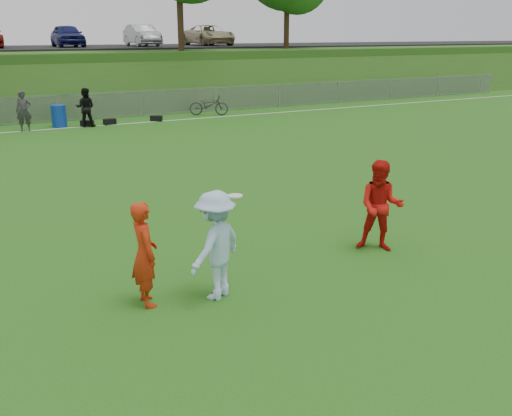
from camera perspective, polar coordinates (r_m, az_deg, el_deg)
ground at (r=9.87m, az=0.61°, el=-6.90°), size 120.00×120.00×0.00m
sideline_far at (r=26.57m, az=-18.49°, el=7.59°), size 60.00×0.10×0.01m
fence at (r=28.44m, az=-19.34°, el=9.40°), size 58.00×0.06×1.30m
berm at (r=39.23m, az=-22.16°, el=12.26°), size 120.00×18.00×3.00m
parking_lot at (r=41.14m, az=-22.74°, el=14.54°), size 120.00×12.00×0.10m
gear_bags at (r=26.83m, az=-16.44°, el=8.13°), size 7.88×0.56×0.26m
player_red_left at (r=8.79m, az=-11.09°, el=-4.53°), size 0.40×0.60×1.64m
player_red_center at (r=11.03m, az=12.37°, el=0.18°), size 1.08×1.06×1.76m
player_blue at (r=8.86m, az=-4.05°, el=-3.75°), size 1.29×1.13×1.74m
frisbee at (r=10.72m, az=-2.09°, el=1.22°), size 0.28×0.28×0.03m
recycling_bin at (r=26.97m, az=-19.11°, el=8.69°), size 0.67×0.67×0.96m
bicycle at (r=29.28m, az=-4.75°, el=10.23°), size 2.05×1.56×1.03m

